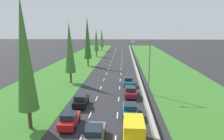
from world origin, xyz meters
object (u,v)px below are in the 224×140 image
object	(u,v)px
red_hatchback_left_lane	(69,120)
teal_sedan_right_lane	(130,110)
teal_hatchback_right_lane	(128,81)
yellow_van_right_lane	(134,134)
poplar_tree_second	(70,48)
black_hatchback_left_lane	(81,101)
poplar_tree_third	(87,38)
poplar_tree_fourth	(96,40)
street_light_mast	(147,63)
poplar_tree_nearest	(24,56)
maroon_sedan_right_lane	(131,92)
grey_sedan_centre_lane	(95,135)
poplar_tree_fifth	(102,38)

from	to	relation	value
red_hatchback_left_lane	teal_sedan_right_lane	xyz separation A→B (m)	(6.83, 3.23, -0.02)
teal_hatchback_right_lane	yellow_van_right_lane	bearing A→B (deg)	-89.78
teal_hatchback_right_lane	poplar_tree_second	world-z (taller)	poplar_tree_second
yellow_van_right_lane	black_hatchback_left_lane	bearing A→B (deg)	125.56
teal_sedan_right_lane	poplar_tree_third	size ratio (longest dim) A/B	0.32
poplar_tree_second	poplar_tree_fourth	distance (m)	39.55
poplar_tree_fourth	street_light_mast	size ratio (longest dim) A/B	1.20
yellow_van_right_lane	street_light_mast	xyz separation A→B (m)	(2.87, 15.85, 3.83)
yellow_van_right_lane	poplar_tree_nearest	bearing A→B (deg)	164.70
yellow_van_right_lane	teal_sedan_right_lane	xyz separation A→B (m)	(-0.11, 6.88, -0.59)
maroon_sedan_right_lane	grey_sedan_centre_lane	size ratio (longest dim) A/B	1.00
street_light_mast	grey_sedan_centre_lane	bearing A→B (deg)	-113.37
red_hatchback_left_lane	maroon_sedan_right_lane	size ratio (longest dim) A/B	0.87
yellow_van_right_lane	poplar_tree_fifth	world-z (taller)	poplar_tree_fifth
yellow_van_right_lane	street_light_mast	bearing A→B (deg)	79.73
teal_sedan_right_lane	maroon_sedan_right_lane	bearing A→B (deg)	87.84
grey_sedan_centre_lane	poplar_tree_nearest	distance (m)	10.68
teal_sedan_right_lane	poplar_tree_fifth	distance (m)	75.74
teal_sedan_right_lane	street_light_mast	size ratio (longest dim) A/B	0.50
yellow_van_right_lane	street_light_mast	world-z (taller)	street_light_mast
grey_sedan_centre_lane	poplar_tree_fifth	size ratio (longest dim) A/B	0.41
teal_sedan_right_lane	poplar_tree_nearest	world-z (taller)	poplar_tree_nearest
poplar_tree_nearest	street_light_mast	world-z (taller)	poplar_tree_nearest
poplar_tree_nearest	street_light_mast	distance (m)	19.20
teal_sedan_right_lane	poplar_tree_fourth	size ratio (longest dim) A/B	0.42
maroon_sedan_right_lane	poplar_tree_second	xyz separation A→B (m)	(-11.79, 7.70, 6.29)
teal_sedan_right_lane	poplar_tree_third	world-z (taller)	poplar_tree_third
poplar_tree_second	poplar_tree_fourth	size ratio (longest dim) A/B	1.12
maroon_sedan_right_lane	poplar_tree_second	size ratio (longest dim) A/B	0.37
red_hatchback_left_lane	poplar_tree_third	xyz separation A→B (m)	(-4.58, 37.52, 7.34)
poplar_tree_nearest	poplar_tree_fourth	distance (m)	58.57
poplar_tree_third	street_light_mast	xyz separation A→B (m)	(14.40, -25.32, -2.94)
grey_sedan_centre_lane	poplar_tree_nearest	bearing A→B (deg)	162.26
teal_hatchback_right_lane	poplar_tree_nearest	distance (m)	22.04
teal_sedan_right_lane	street_light_mast	bearing A→B (deg)	71.61
teal_hatchback_right_lane	red_hatchback_left_lane	bearing A→B (deg)	-111.94
red_hatchback_left_lane	teal_hatchback_right_lane	xyz separation A→B (m)	(6.86, 17.03, 0.00)
poplar_tree_fifth	poplar_tree_nearest	bearing A→B (deg)	-89.51
teal_hatchback_right_lane	poplar_tree_third	world-z (taller)	poplar_tree_third
poplar_tree_fifth	street_light_mast	size ratio (longest dim) A/B	1.22
poplar_tree_fifth	red_hatchback_left_lane	bearing A→B (deg)	-86.41
poplar_tree_second	poplar_tree_fifth	world-z (taller)	poplar_tree_second
red_hatchback_left_lane	poplar_tree_nearest	xyz separation A→B (m)	(-4.22, -0.60, 7.23)
teal_hatchback_right_lane	poplar_tree_nearest	bearing A→B (deg)	-122.14
teal_sedan_right_lane	grey_sedan_centre_lane	bearing A→B (deg)	-119.95
maroon_sedan_right_lane	poplar_tree_fourth	size ratio (longest dim) A/B	0.42
teal_sedan_right_lane	poplar_tree_fourth	world-z (taller)	poplar_tree_fourth
poplar_tree_third	poplar_tree_fifth	bearing A→B (deg)	90.44
teal_sedan_right_lane	maroon_sedan_right_lane	size ratio (longest dim) A/B	1.00
black_hatchback_left_lane	teal_sedan_right_lane	bearing A→B (deg)	-22.63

